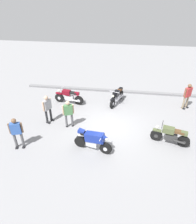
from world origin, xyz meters
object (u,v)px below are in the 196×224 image
object	(u,v)px
motorcycle_blue_sportbike	(93,140)
motorcycle_olive_vintage	(171,136)
person_in_red_shirt	(187,95)
person_in_gray_shirt	(47,107)
motorcycle_maroon_cruiser	(69,97)
motorcycle_black_cruiser	(117,96)
person_in_green_shirt	(68,112)
person_in_blue_shirt	(16,131)

from	to	relation	value
motorcycle_blue_sportbike	motorcycle_olive_vintage	size ratio (longest dim) A/B	1.00
person_in_red_shirt	person_in_gray_shirt	xyz separation A→B (m)	(-8.39, -2.84, 0.00)
motorcycle_maroon_cruiser	person_in_gray_shirt	size ratio (longest dim) A/B	1.20
motorcycle_black_cruiser	person_in_red_shirt	world-z (taller)	person_in_red_shirt
motorcycle_blue_sportbike	motorcycle_maroon_cruiser	size ratio (longest dim) A/B	0.93
person_in_green_shirt	person_in_gray_shirt	size ratio (longest dim) A/B	0.97
person_in_blue_shirt	person_in_red_shirt	xyz separation A→B (m)	(9.08, 5.18, 0.02)
person_in_gray_shirt	motorcycle_maroon_cruiser	bearing A→B (deg)	98.98
person_in_blue_shirt	motorcycle_black_cruiser	bearing A→B (deg)	121.64
person_in_red_shirt	person_in_gray_shirt	world-z (taller)	person_in_gray_shirt
person_in_gray_shirt	motorcycle_olive_vintage	bearing A→B (deg)	15.06
motorcycle_olive_vintage	motorcycle_maroon_cruiser	world-z (taller)	motorcycle_maroon_cruiser
motorcycle_olive_vintage	person_in_blue_shirt	size ratio (longest dim) A/B	1.14
motorcycle_black_cruiser	motorcycle_maroon_cruiser	bearing A→B (deg)	-61.47
motorcycle_maroon_cruiser	person_in_gray_shirt	distance (m)	2.47
person_in_green_shirt	motorcycle_black_cruiser	bearing A→B (deg)	-60.21
motorcycle_olive_vintage	person_in_gray_shirt	bearing A→B (deg)	5.57
motorcycle_olive_vintage	person_in_red_shirt	xyz separation A→B (m)	(1.58, 3.82, 0.51)
motorcycle_black_cruiser	person_in_blue_shirt	distance (m)	6.92
motorcycle_black_cruiser	person_in_gray_shirt	world-z (taller)	person_in_gray_shirt
person_in_blue_shirt	motorcycle_blue_sportbike	bearing A→B (deg)	77.95
motorcycle_black_cruiser	motorcycle_maroon_cruiser	xyz separation A→B (m)	(-3.27, -0.50, 0.00)
motorcycle_black_cruiser	motorcycle_olive_vintage	distance (m)	4.83
person_in_gray_shirt	motorcycle_black_cruiser	bearing A→B (deg)	59.61
motorcycle_olive_vintage	motorcycle_maroon_cruiser	distance (m)	7.05
person_in_blue_shirt	person_in_red_shirt	world-z (taller)	person_in_red_shirt
motorcycle_black_cruiser	motorcycle_olive_vintage	size ratio (longest dim) A/B	1.04
person_in_blue_shirt	person_in_gray_shirt	bearing A→B (deg)	146.53
person_in_blue_shirt	person_in_red_shirt	size ratio (longest dim) A/B	0.98
motorcycle_maroon_cruiser	person_in_gray_shirt	bearing A→B (deg)	83.44
person_in_red_shirt	person_in_blue_shirt	bearing A→B (deg)	-100.29
motorcycle_maroon_cruiser	person_in_blue_shirt	size ratio (longest dim) A/B	1.23
motorcycle_blue_sportbike	person_in_gray_shirt	xyz separation A→B (m)	(-3.00, 2.01, 0.41)
person_in_green_shirt	person_in_gray_shirt	bearing A→B (deg)	56.09
person_in_green_shirt	person_in_blue_shirt	xyz separation A→B (m)	(-2.02, -2.04, 0.02)
person_in_blue_shirt	person_in_red_shirt	distance (m)	10.45
motorcycle_black_cruiser	person_in_green_shirt	size ratio (longest dim) A/B	1.19
motorcycle_blue_sportbike	motorcycle_olive_vintage	distance (m)	3.95
motorcycle_blue_sportbike	motorcycle_maroon_cruiser	bearing A→B (deg)	133.00
motorcycle_blue_sportbike	person_in_gray_shirt	size ratio (longest dim) A/B	1.12
motorcycle_blue_sportbike	motorcycle_olive_vintage	bearing A→B (deg)	29.29
motorcycle_olive_vintage	person_in_blue_shirt	xyz separation A→B (m)	(-7.50, -1.36, 0.49)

